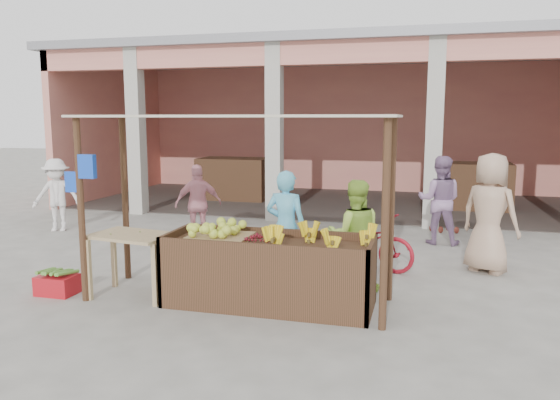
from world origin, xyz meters
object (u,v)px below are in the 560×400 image
(vendor_green, at_px, (355,232))
(vendor_blue, at_px, (286,223))
(motorcycle, at_px, (363,240))
(red_crate, at_px, (57,285))
(fruit_stall, at_px, (269,274))
(side_table, at_px, (132,244))

(vendor_green, bearing_deg, vendor_blue, -16.51)
(vendor_blue, xyz_separation_m, vendor_green, (0.99, -0.09, -0.06))
(vendor_blue, distance_m, motorcycle, 1.49)
(red_crate, bearing_deg, vendor_green, 18.04)
(red_crate, xyz_separation_m, vendor_blue, (2.83, 1.33, 0.74))
(fruit_stall, xyz_separation_m, side_table, (-1.84, -0.12, 0.30))
(side_table, distance_m, vendor_green, 2.98)
(vendor_blue, bearing_deg, vendor_green, -179.77)
(vendor_green, bearing_deg, side_table, 9.00)
(fruit_stall, bearing_deg, vendor_blue, 92.16)
(vendor_blue, relative_size, motorcycle, 0.99)
(vendor_blue, distance_m, vendor_green, 1.00)
(motorcycle, bearing_deg, red_crate, 139.57)
(fruit_stall, relative_size, red_crate, 5.21)
(side_table, bearing_deg, vendor_green, 29.13)
(fruit_stall, xyz_separation_m, vendor_blue, (-0.04, 1.00, 0.47))
(fruit_stall, height_order, motorcycle, motorcycle)
(fruit_stall, xyz_separation_m, red_crate, (-2.87, -0.32, -0.27))
(vendor_green, distance_m, motorcycle, 1.17)
(red_crate, bearing_deg, side_table, 11.21)
(fruit_stall, height_order, side_table, side_table)
(red_crate, distance_m, vendor_green, 4.07)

